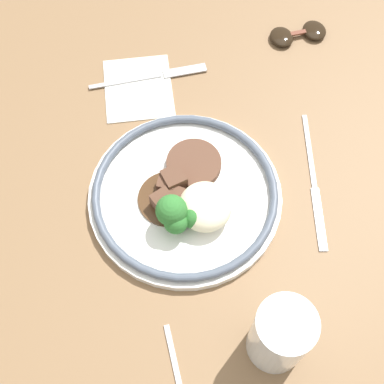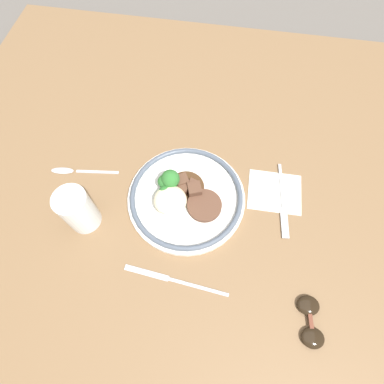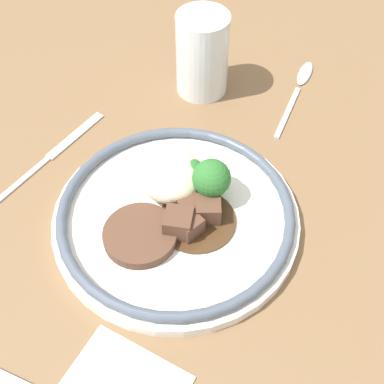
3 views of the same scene
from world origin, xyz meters
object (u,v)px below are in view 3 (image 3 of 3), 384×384
object	(u,v)px
knife	(45,161)
spoon	(301,82)
juice_glass	(202,58)
plate	(177,210)

from	to	relation	value
knife	spoon	world-z (taller)	spoon
juice_glass	spoon	size ratio (longest dim) A/B	0.67
spoon	plate	bearing A→B (deg)	167.05
juice_glass	spoon	distance (m)	0.15
plate	spoon	xyz separation A→B (m)	(0.29, -0.03, -0.02)
plate	knife	size ratio (longest dim) A/B	1.22
knife	juice_glass	bearing A→B (deg)	-19.17
juice_glass	knife	xyz separation A→B (m)	(-0.22, 0.10, -0.05)
knife	plate	bearing A→B (deg)	-82.81
juice_glass	plate	bearing A→B (deg)	-157.74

